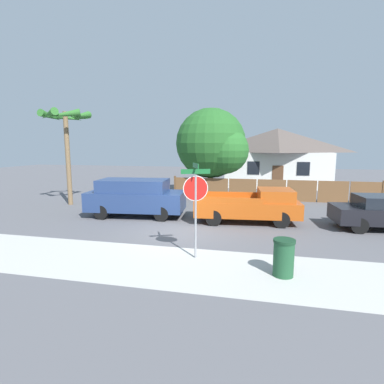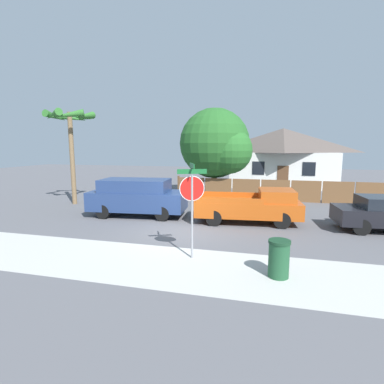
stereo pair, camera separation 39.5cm
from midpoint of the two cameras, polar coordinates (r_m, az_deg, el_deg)
name	(u,v)px [view 1 (the left image)]	position (r m, az deg, el deg)	size (l,w,h in m)	color
ground_plane	(179,231)	(12.83, -3.38, -7.49)	(80.00, 80.00, 0.00)	#56565B
sidewalk_strip	(149,263)	(9.61, -9.48, -13.22)	(36.00, 3.20, 0.01)	#B2B2AD
wooden_fence	(271,190)	(20.50, 14.36, 0.36)	(13.43, 0.12, 1.50)	brown
house	(277,156)	(28.58, 15.43, 6.59)	(9.59, 5.95, 5.19)	white
oak_tree	(214,145)	(21.45, 3.63, 8.94)	(5.19, 4.95, 6.26)	brown
palm_tree	(66,124)	(19.88, -23.45, 11.84)	(2.81, 3.02, 5.71)	brown
red_suv	(136,197)	(15.64, -11.41, -0.86)	(5.07, 2.47, 1.91)	navy
orange_pickup	(251,206)	(14.37, 10.37, -2.57)	(4.99, 2.40, 1.61)	#B74C14
parked_sedan	(383,212)	(15.22, 32.01, -3.28)	(4.30, 2.20, 1.48)	black
stop_sign	(196,195)	(9.37, -0.52, -0.53)	(0.86, 0.78, 3.06)	gray
trash_bin	(284,258)	(8.78, 15.81, -11.93)	(0.60, 0.60, 1.05)	#1E4C2D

